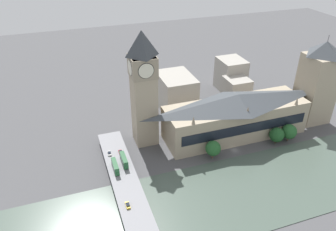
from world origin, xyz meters
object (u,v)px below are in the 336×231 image
clock_tower (143,86)px  car_northbound_lead (128,205)px  double_decker_bus_lead (115,166)px  car_northbound_tail (121,152)px  road_bridge (136,213)px  car_northbound_mid (109,153)px  victoria_tower (317,82)px  double_decker_bus_rear (124,160)px  parliament_hall (236,115)px

clock_tower → car_northbound_lead: clock_tower is taller
double_decker_bus_lead → car_northbound_tail: (13.86, -5.68, -1.97)m
road_bridge → double_decker_bus_lead: (31.95, 2.99, 3.69)m
road_bridge → clock_tower: bearing=-19.7°
car_northbound_mid → car_northbound_lead: bearing=-178.8°
victoria_tower → double_decker_bus_lead: bearing=96.8°
road_bridge → double_decker_bus_rear: size_ratio=12.24×
double_decker_bus_rear → car_northbound_lead: 31.71m
car_northbound_mid → clock_tower: bearing=-61.4°
road_bridge → car_northbound_tail: car_northbound_tail is taller
parliament_hall → road_bridge: size_ratio=0.66×
victoria_tower → car_northbound_tail: victoria_tower is taller
double_decker_bus_rear → car_northbound_tail: (10.21, -0.13, -2.05)m
parliament_hall → car_northbound_lead: (-44.30, 80.87, -8.51)m
clock_tower → victoria_tower: size_ratio=1.18×
victoria_tower → car_northbound_lead: 148.94m
double_decker_bus_lead → car_northbound_lead: bearing=-179.4°
victoria_tower → car_northbound_lead: bearing=107.5°
victoria_tower → car_northbound_mid: (-1.90, 141.36, -22.13)m
double_decker_bus_lead → double_decker_bus_rear: (3.65, -5.55, 0.08)m
double_decker_bus_lead → car_northbound_lead: double_decker_bus_lead is taller
car_northbound_tail → car_northbound_mid: bearing=80.6°
road_bridge → double_decker_bus_rear: double_decker_bus_rear is taller
car_northbound_lead → double_decker_bus_lead: bearing=0.6°
car_northbound_lead → parliament_hall: bearing=-61.3°
victoria_tower → car_northbound_tail: size_ratio=14.23×
car_northbound_lead → road_bridge: bearing=-148.2°
double_decker_bus_lead → car_northbound_mid: double_decker_bus_lead is taller
victoria_tower → road_bridge: 148.04m
clock_tower → car_northbound_mid: (-13.84, 25.39, -32.42)m
parliament_hall → car_northbound_tail: size_ratio=21.57×
double_decker_bus_rear → clock_tower: bearing=-37.4°
double_decker_bus_lead → double_decker_bus_rear: size_ratio=0.97×
clock_tower → road_bridge: clock_tower is taller
clock_tower → parliament_hall: bearing=-102.0°
parliament_hall → clock_tower: size_ratio=1.29×
clock_tower → double_decker_bus_lead: 48.66m
car_northbound_tail → parliament_hall: bearing=-87.8°
double_decker_bus_rear → car_northbound_tail: bearing=-0.7°
car_northbound_lead → double_decker_bus_rear: bearing=-9.6°
victoria_tower → double_decker_bus_lead: 143.15m
car_northbound_tail → double_decker_bus_rear: bearing=179.3°
parliament_hall → road_bridge: (-48.70, 78.15, -10.23)m
parliament_hall → car_northbound_mid: 82.24m
victoria_tower → car_northbound_mid: victoria_tower is taller
double_decker_bus_lead → car_northbound_tail: size_ratio=2.58×
parliament_hall → double_decker_bus_lead: bearing=101.7°
victoria_tower → car_northbound_tail: bearing=91.2°
clock_tower → car_northbound_mid: 43.44m
parliament_hall → victoria_tower: (0.06, -59.58, 13.64)m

